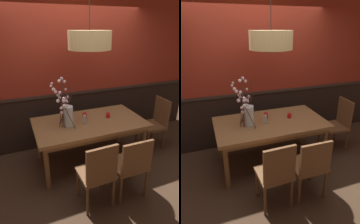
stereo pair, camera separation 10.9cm
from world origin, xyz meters
The scene contains 13 objects.
ground_plane centered at (0.00, 0.00, 0.00)m, with size 24.00×24.00×0.00m, color #422D1E.
back_wall centered at (0.00, 0.80, 1.39)m, with size 5.33×0.14×2.80m.
dining_table centered at (0.00, 0.00, 0.68)m, with size 1.76×0.98×0.76m.
chair_far_side_left centered at (-0.26, 0.89, 0.52)m, with size 0.45×0.43×0.93m.
chair_far_side_right centered at (0.26, 0.92, 0.51)m, with size 0.43×0.41×0.90m.
chair_head_east_end centered at (1.35, 0.01, 0.53)m, with size 0.45×0.45×0.96m.
chair_near_side_left centered at (-0.25, -0.92, 0.53)m, with size 0.43×0.41×0.94m.
chair_near_side_right centered at (0.22, -0.90, 0.52)m, with size 0.45×0.44×0.90m.
vase_with_blossoms centered at (-0.37, 0.01, 0.99)m, with size 0.32×0.40×0.74m.
candle_holder_nearer_center centered at (-0.03, 0.15, 0.81)m, with size 0.07×0.07×0.09m.
candle_holder_nearer_edge centered at (0.35, 0.03, 0.80)m, with size 0.07×0.07×0.08m.
condiment_bottle centered at (-0.10, -0.05, 0.84)m, with size 0.05×0.05×0.15m.
pendant_lamp centered at (0.03, 0.07, 2.00)m, with size 0.62×0.62×0.93m.
Camera 2 is at (-0.97, -2.73, 2.16)m, focal length 32.04 mm.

